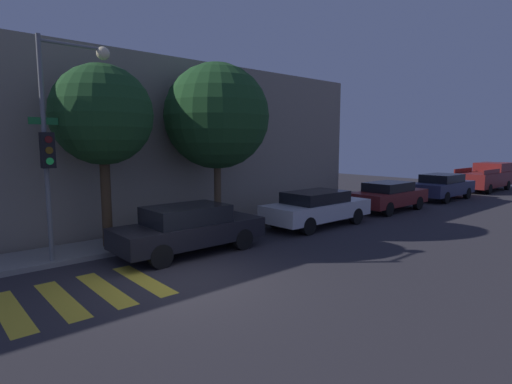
{
  "coord_description": "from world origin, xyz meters",
  "views": [
    {
      "loc": [
        -4.75,
        -7.84,
        3.24
      ],
      "look_at": [
        4.03,
        2.1,
        1.6
      ],
      "focal_mm": 28.0,
      "sensor_mm": 36.0,
      "label": 1
    }
  ],
  "objects_px": {
    "sedan_tail_of_row": "(442,186)",
    "tree_midblock": "(217,117)",
    "pickup_truck": "(486,177)",
    "sedan_far_end": "(389,195)",
    "traffic_light_pole": "(60,125)",
    "sedan_middle": "(317,207)",
    "tree_near_corner": "(102,116)",
    "sedan_near_corner": "(189,228)"
  },
  "relations": [
    {
      "from": "sedan_near_corner",
      "to": "sedan_tail_of_row",
      "type": "bearing_deg",
      "value": 0.0
    },
    {
      "from": "traffic_light_pole",
      "to": "sedan_middle",
      "type": "bearing_deg",
      "value": -8.2
    },
    {
      "from": "sedan_tail_of_row",
      "to": "pickup_truck",
      "type": "relative_size",
      "value": 0.83
    },
    {
      "from": "sedan_near_corner",
      "to": "tree_midblock",
      "type": "distance_m",
      "value": 4.57
    },
    {
      "from": "sedan_far_end",
      "to": "sedan_tail_of_row",
      "type": "height_order",
      "value": "sedan_tail_of_row"
    },
    {
      "from": "pickup_truck",
      "to": "tree_near_corner",
      "type": "bearing_deg",
      "value": 175.8
    },
    {
      "from": "sedan_near_corner",
      "to": "pickup_truck",
      "type": "distance_m",
      "value": 23.6
    },
    {
      "from": "sedan_near_corner",
      "to": "sedan_middle",
      "type": "height_order",
      "value": "sedan_near_corner"
    },
    {
      "from": "traffic_light_pole",
      "to": "sedan_near_corner",
      "type": "height_order",
      "value": "traffic_light_pole"
    },
    {
      "from": "sedan_middle",
      "to": "tree_near_corner",
      "type": "bearing_deg",
      "value": 166.07
    },
    {
      "from": "sedan_middle",
      "to": "sedan_near_corner",
      "type": "bearing_deg",
      "value": 180.0
    },
    {
      "from": "tree_midblock",
      "to": "sedan_tail_of_row",
      "type": "bearing_deg",
      "value": -7.33
    },
    {
      "from": "traffic_light_pole",
      "to": "sedan_near_corner",
      "type": "relative_size",
      "value": 1.33
    },
    {
      "from": "sedan_tail_of_row",
      "to": "tree_near_corner",
      "type": "bearing_deg",
      "value": 174.28
    },
    {
      "from": "sedan_near_corner",
      "to": "tree_near_corner",
      "type": "relative_size",
      "value": 0.81
    },
    {
      "from": "sedan_tail_of_row",
      "to": "tree_midblock",
      "type": "xyz_separation_m",
      "value": [
        -14.46,
        1.86,
        3.39
      ]
    },
    {
      "from": "sedan_tail_of_row",
      "to": "tree_near_corner",
      "type": "distance_m",
      "value": 18.93
    },
    {
      "from": "sedan_middle",
      "to": "tree_midblock",
      "type": "distance_m",
      "value": 5.18
    },
    {
      "from": "sedan_middle",
      "to": "pickup_truck",
      "type": "bearing_deg",
      "value": -0.0
    },
    {
      "from": "traffic_light_pole",
      "to": "tree_near_corner",
      "type": "distance_m",
      "value": 1.49
    },
    {
      "from": "sedan_middle",
      "to": "pickup_truck",
      "type": "height_order",
      "value": "pickup_truck"
    },
    {
      "from": "traffic_light_pole",
      "to": "sedan_far_end",
      "type": "height_order",
      "value": "traffic_light_pole"
    },
    {
      "from": "sedan_middle",
      "to": "pickup_truck",
      "type": "distance_m",
      "value": 17.8
    },
    {
      "from": "sedan_near_corner",
      "to": "sedan_far_end",
      "type": "xyz_separation_m",
      "value": [
        11.11,
        0.0,
        -0.01
      ]
    },
    {
      "from": "tree_near_corner",
      "to": "sedan_tail_of_row",
      "type": "bearing_deg",
      "value": -5.72
    },
    {
      "from": "tree_midblock",
      "to": "sedan_middle",
      "type": "bearing_deg",
      "value": -28.68
    },
    {
      "from": "sedan_far_end",
      "to": "tree_near_corner",
      "type": "relative_size",
      "value": 0.8
    },
    {
      "from": "sedan_middle",
      "to": "pickup_truck",
      "type": "relative_size",
      "value": 0.84
    },
    {
      "from": "pickup_truck",
      "to": "traffic_light_pole",
      "type": "bearing_deg",
      "value": 177.26
    },
    {
      "from": "pickup_truck",
      "to": "tree_midblock",
      "type": "bearing_deg",
      "value": 174.99
    },
    {
      "from": "sedan_near_corner",
      "to": "sedan_far_end",
      "type": "relative_size",
      "value": 1.01
    },
    {
      "from": "traffic_light_pole",
      "to": "sedan_near_corner",
      "type": "distance_m",
      "value": 4.42
    },
    {
      "from": "sedan_middle",
      "to": "tree_midblock",
      "type": "height_order",
      "value": "tree_midblock"
    },
    {
      "from": "traffic_light_pole",
      "to": "sedan_far_end",
      "type": "relative_size",
      "value": 1.34
    },
    {
      "from": "sedan_near_corner",
      "to": "tree_midblock",
      "type": "bearing_deg",
      "value": 37.81
    },
    {
      "from": "sedan_near_corner",
      "to": "pickup_truck",
      "type": "height_order",
      "value": "pickup_truck"
    },
    {
      "from": "sedan_tail_of_row",
      "to": "pickup_truck",
      "type": "distance_m",
      "value": 6.74
    },
    {
      "from": "sedan_tail_of_row",
      "to": "tree_midblock",
      "type": "relative_size",
      "value": 0.76
    },
    {
      "from": "traffic_light_pole",
      "to": "pickup_truck",
      "type": "bearing_deg",
      "value": -2.74
    },
    {
      "from": "tree_near_corner",
      "to": "sedan_middle",
      "type": "bearing_deg",
      "value": -13.93
    },
    {
      "from": "sedan_near_corner",
      "to": "tree_near_corner",
      "type": "distance_m",
      "value": 4.13
    },
    {
      "from": "pickup_truck",
      "to": "sedan_far_end",
      "type": "bearing_deg",
      "value": 180.0
    }
  ]
}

